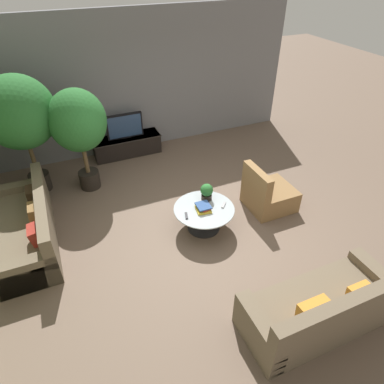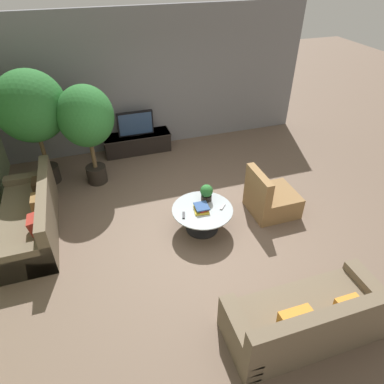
{
  "view_description": "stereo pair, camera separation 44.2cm",
  "coord_description": "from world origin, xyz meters",
  "px_view_note": "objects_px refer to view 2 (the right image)",
  "views": [
    {
      "loc": [
        -1.79,
        -4.04,
        3.95
      ],
      "look_at": [
        0.07,
        0.26,
        0.55
      ],
      "focal_mm": 32.0,
      "sensor_mm": 36.0,
      "label": 1
    },
    {
      "loc": [
        -1.38,
        -4.2,
        3.95
      ],
      "look_at": [
        0.07,
        0.26,
        0.55
      ],
      "focal_mm": 32.0,
      "sensor_mm": 36.0,
      "label": 2
    }
  ],
  "objects_px": {
    "couch_by_wall": "(31,218)",
    "potted_palm_tall": "(31,108)",
    "armchair_wicker": "(270,199)",
    "potted_plant_tabletop": "(206,192)",
    "television": "(135,124)",
    "media_console": "(137,142)",
    "coffee_table": "(202,215)",
    "couch_near_entry": "(309,319)",
    "potted_palm_corner": "(86,119)"
  },
  "relations": [
    {
      "from": "coffee_table",
      "to": "armchair_wicker",
      "type": "height_order",
      "value": "armchair_wicker"
    },
    {
      "from": "media_console",
      "to": "television",
      "type": "bearing_deg",
      "value": -90.0
    },
    {
      "from": "coffee_table",
      "to": "couch_near_entry",
      "type": "relative_size",
      "value": 0.51
    },
    {
      "from": "coffee_table",
      "to": "couch_near_entry",
      "type": "height_order",
      "value": "couch_near_entry"
    },
    {
      "from": "potted_plant_tabletop",
      "to": "couch_near_entry",
      "type": "bearing_deg",
      "value": -80.06
    },
    {
      "from": "television",
      "to": "potted_plant_tabletop",
      "type": "height_order",
      "value": "television"
    },
    {
      "from": "couch_by_wall",
      "to": "media_console",
      "type": "bearing_deg",
      "value": 135.49
    },
    {
      "from": "media_console",
      "to": "couch_near_entry",
      "type": "distance_m",
      "value": 5.37
    },
    {
      "from": "armchair_wicker",
      "to": "potted_plant_tabletop",
      "type": "xyz_separation_m",
      "value": [
        -1.16,
        0.15,
        0.3
      ]
    },
    {
      "from": "television",
      "to": "potted_palm_tall",
      "type": "bearing_deg",
      "value": -160.36
    },
    {
      "from": "television",
      "to": "couch_by_wall",
      "type": "xyz_separation_m",
      "value": [
        -2.18,
        -2.21,
        -0.42
      ]
    },
    {
      "from": "coffee_table",
      "to": "potted_palm_tall",
      "type": "xyz_separation_m",
      "value": [
        -2.46,
        2.33,
        1.27
      ]
    },
    {
      "from": "couch_by_wall",
      "to": "couch_near_entry",
      "type": "bearing_deg",
      "value": 47.24
    },
    {
      "from": "media_console",
      "to": "potted_plant_tabletop",
      "type": "bearing_deg",
      "value": -76.35
    },
    {
      "from": "coffee_table",
      "to": "armchair_wicker",
      "type": "distance_m",
      "value": 1.31
    },
    {
      "from": "potted_palm_corner",
      "to": "couch_by_wall",
      "type": "bearing_deg",
      "value": -133.45
    },
    {
      "from": "media_console",
      "to": "couch_by_wall",
      "type": "distance_m",
      "value": 3.11
    },
    {
      "from": "potted_plant_tabletop",
      "to": "potted_palm_tall",
      "type": "bearing_deg",
      "value": 141.02
    },
    {
      "from": "television",
      "to": "potted_plant_tabletop",
      "type": "relative_size",
      "value": 2.68
    },
    {
      "from": "television",
      "to": "armchair_wicker",
      "type": "xyz_separation_m",
      "value": [
        1.84,
        -2.95,
        -0.43
      ]
    },
    {
      "from": "media_console",
      "to": "armchair_wicker",
      "type": "xyz_separation_m",
      "value": [
        1.84,
        -2.95,
        0.05
      ]
    },
    {
      "from": "potted_plant_tabletop",
      "to": "television",
      "type": "bearing_deg",
      "value": 103.66
    },
    {
      "from": "television",
      "to": "potted_palm_tall",
      "type": "height_order",
      "value": "potted_palm_tall"
    },
    {
      "from": "media_console",
      "to": "television",
      "type": "xyz_separation_m",
      "value": [
        -0.0,
        -0.0,
        0.47
      ]
    },
    {
      "from": "armchair_wicker",
      "to": "potted_palm_tall",
      "type": "xyz_separation_m",
      "value": [
        -3.77,
        2.26,
        1.3
      ]
    },
    {
      "from": "couch_by_wall",
      "to": "armchair_wicker",
      "type": "relative_size",
      "value": 2.52
    },
    {
      "from": "media_console",
      "to": "coffee_table",
      "type": "distance_m",
      "value": 3.06
    },
    {
      "from": "armchair_wicker",
      "to": "potted_palm_tall",
      "type": "bearing_deg",
      "value": 59.07
    },
    {
      "from": "potted_palm_corner",
      "to": "television",
      "type": "bearing_deg",
      "value": 44.18
    },
    {
      "from": "television",
      "to": "couch_by_wall",
      "type": "distance_m",
      "value": 3.13
    },
    {
      "from": "couch_near_entry",
      "to": "coffee_table",
      "type": "bearing_deg",
      "value": -75.61
    },
    {
      "from": "potted_palm_corner",
      "to": "potted_palm_tall",
      "type": "bearing_deg",
      "value": 161.31
    },
    {
      "from": "coffee_table",
      "to": "couch_by_wall",
      "type": "bearing_deg",
      "value": 163.58
    },
    {
      "from": "potted_palm_tall",
      "to": "couch_near_entry",
      "type": "bearing_deg",
      "value": -56.36
    },
    {
      "from": "coffee_table",
      "to": "potted_plant_tabletop",
      "type": "height_order",
      "value": "potted_plant_tabletop"
    },
    {
      "from": "potted_plant_tabletop",
      "to": "couch_by_wall",
      "type": "bearing_deg",
      "value": 168.43
    },
    {
      "from": "potted_palm_tall",
      "to": "potted_plant_tabletop",
      "type": "xyz_separation_m",
      "value": [
        2.61,
        -2.11,
        -0.99
      ]
    },
    {
      "from": "potted_palm_tall",
      "to": "potted_palm_corner",
      "type": "relative_size",
      "value": 1.13
    },
    {
      "from": "potted_palm_tall",
      "to": "potted_palm_corner",
      "type": "bearing_deg",
      "value": -18.69
    },
    {
      "from": "couch_by_wall",
      "to": "potted_palm_tall",
      "type": "xyz_separation_m",
      "value": [
        0.25,
        1.53,
        1.29
      ]
    },
    {
      "from": "potted_palm_tall",
      "to": "potted_palm_corner",
      "type": "distance_m",
      "value": 0.98
    },
    {
      "from": "armchair_wicker",
      "to": "potted_palm_corner",
      "type": "xyz_separation_m",
      "value": [
        -2.87,
        1.95,
        1.09
      ]
    },
    {
      "from": "armchair_wicker",
      "to": "potted_plant_tabletop",
      "type": "height_order",
      "value": "armchair_wicker"
    },
    {
      "from": "television",
      "to": "coffee_table",
      "type": "relative_size",
      "value": 0.79
    },
    {
      "from": "television",
      "to": "potted_palm_corner",
      "type": "height_order",
      "value": "potted_palm_corner"
    },
    {
      "from": "media_console",
      "to": "potted_palm_corner",
      "type": "height_order",
      "value": "potted_palm_corner"
    },
    {
      "from": "media_console",
      "to": "couch_by_wall",
      "type": "relative_size",
      "value": 0.7
    },
    {
      "from": "potted_palm_corner",
      "to": "potted_plant_tabletop",
      "type": "xyz_separation_m",
      "value": [
        1.7,
        -1.8,
        -0.79
      ]
    },
    {
      "from": "media_console",
      "to": "potted_palm_corner",
      "type": "xyz_separation_m",
      "value": [
        -1.02,
        -1.0,
        1.14
      ]
    },
    {
      "from": "coffee_table",
      "to": "potted_palm_corner",
      "type": "relative_size",
      "value": 0.51
    }
  ]
}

